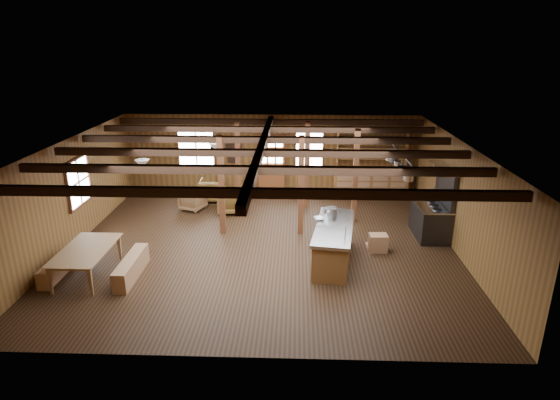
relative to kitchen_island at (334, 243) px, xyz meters
name	(u,v)px	position (x,y,z in m)	size (l,w,h in m)	color
room	(262,197)	(-1.80, 0.72, 0.92)	(10.04, 9.04, 2.84)	black
ceiling_joists	(262,147)	(-1.80, 0.90, 2.20)	(9.80, 8.82, 0.18)	black
timber_posts	(285,175)	(-1.28, 2.80, 0.92)	(3.95, 2.35, 2.80)	#4B2715
back_door	(272,170)	(-1.80, 5.17, 0.40)	(1.02, 0.08, 2.15)	brown
window_back_left	(196,149)	(-4.40, 5.18, 1.12)	(1.32, 0.06, 1.32)	white
window_back_right	(309,150)	(-0.50, 5.18, 1.12)	(1.02, 0.06, 1.32)	white
window_left	(78,182)	(-6.76, 1.22, 1.12)	(0.14, 1.24, 1.32)	white
notice_boards	(228,148)	(-3.30, 5.18, 1.16)	(1.08, 0.03, 0.90)	beige
back_counter	(370,181)	(1.60, 4.93, 0.12)	(2.55, 0.60, 2.45)	brown
pendant_lamps	(181,155)	(-4.05, 1.72, 1.77)	(1.86, 2.36, 0.66)	#2C2C2F
pot_rack	(399,164)	(1.65, 0.96, 1.78)	(0.38, 3.00, 0.45)	#2C2C2F
kitchen_island	(334,243)	(0.00, 0.00, 0.00)	(1.25, 2.60, 1.20)	brown
step_stool	(378,243)	(1.20, 0.62, -0.25)	(0.51, 0.37, 0.46)	#9C6C47
commercial_range	(433,214)	(2.85, 1.69, 0.16)	(0.82, 1.61, 1.98)	#2C2C2F
dining_table	(89,262)	(-5.70, -0.96, -0.14)	(1.92, 1.07, 0.68)	olive
bench_wall	(58,267)	(-6.45, -0.96, -0.27)	(0.28, 1.48, 0.41)	#9C6C47
bench_aisle	(131,267)	(-4.72, -0.96, -0.25)	(0.32, 1.68, 0.46)	#9C6C47
armchair_a	(212,190)	(-3.78, 4.43, -0.11)	(0.79, 0.82, 0.74)	brown
armchair_b	(231,200)	(-2.99, 3.35, -0.09)	(0.84, 0.86, 0.79)	brown
armchair_c	(193,200)	(-4.24, 3.53, -0.16)	(0.69, 0.71, 0.64)	brown
counter_pot	(331,212)	(-0.05, 0.72, 0.56)	(0.34, 0.34, 0.20)	silver
bowl	(319,219)	(-0.35, 0.38, 0.50)	(0.27, 0.27, 0.07)	silver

